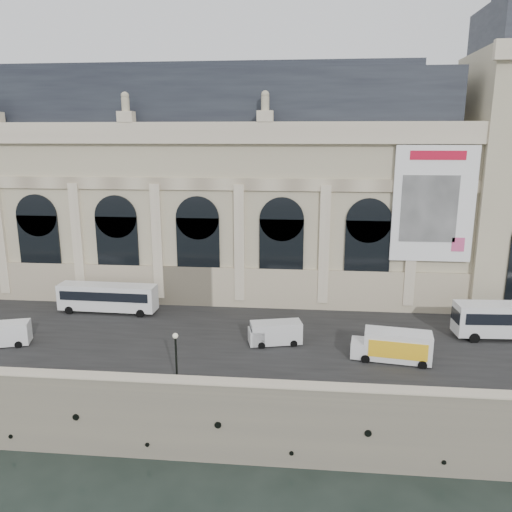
{
  "coord_description": "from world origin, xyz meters",
  "views": [
    {
      "loc": [
        8.57,
        -35.68,
        26.37
      ],
      "look_at": [
        2.97,
        22.0,
        12.48
      ],
      "focal_mm": 35.0,
      "sensor_mm": 36.0,
      "label": 1
    }
  ],
  "objects_px": {
    "bus_left": "(108,297)",
    "box_truck": "(393,346)",
    "van_c": "(273,333)",
    "lamp_right": "(176,359)"
  },
  "relations": [
    {
      "from": "bus_left",
      "to": "van_c",
      "type": "bearing_deg",
      "value": -20.41
    },
    {
      "from": "bus_left",
      "to": "van_c",
      "type": "distance_m",
      "value": 21.41
    },
    {
      "from": "box_truck",
      "to": "bus_left",
      "type": "bearing_deg",
      "value": 162.07
    },
    {
      "from": "bus_left",
      "to": "box_truck",
      "type": "xyz_separation_m",
      "value": [
        31.39,
        -10.16,
        -0.46
      ]
    },
    {
      "from": "lamp_right",
      "to": "box_truck",
      "type": "bearing_deg",
      "value": 18.69
    },
    {
      "from": "van_c",
      "to": "lamp_right",
      "type": "bearing_deg",
      "value": -129.63
    },
    {
      "from": "box_truck",
      "to": "van_c",
      "type": "bearing_deg",
      "value": 166.62
    },
    {
      "from": "box_truck",
      "to": "lamp_right",
      "type": "height_order",
      "value": "lamp_right"
    },
    {
      "from": "van_c",
      "to": "lamp_right",
      "type": "xyz_separation_m",
      "value": [
        -7.51,
        -9.07,
        1.09
      ]
    },
    {
      "from": "bus_left",
      "to": "lamp_right",
      "type": "relative_size",
      "value": 2.55
    }
  ]
}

